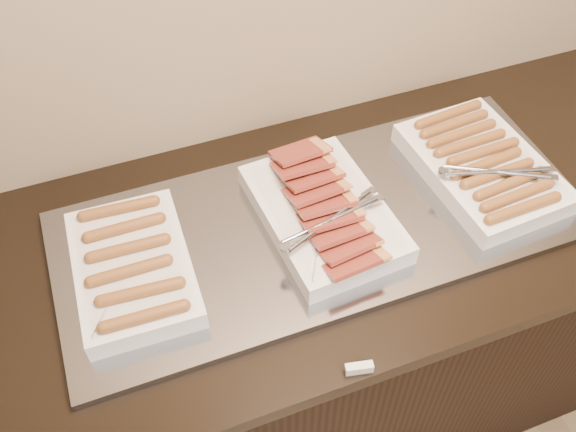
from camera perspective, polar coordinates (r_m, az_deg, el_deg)
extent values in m
cube|color=black|center=(1.86, 2.33, -10.31)|extent=(2.00, 0.70, 0.86)
cube|color=black|center=(1.49, 2.86, -1.45)|extent=(2.06, 0.76, 0.04)
cube|color=gray|center=(1.46, 3.08, -0.65)|extent=(1.20, 0.50, 0.02)
cube|color=silver|center=(1.38, -13.60, -4.53)|extent=(0.25, 0.36, 0.05)
cylinder|color=brown|center=(1.27, -12.66, -8.70)|extent=(0.16, 0.03, 0.03)
cylinder|color=brown|center=(1.30, -12.97, -6.58)|extent=(0.16, 0.04, 0.03)
cylinder|color=brown|center=(1.34, -13.92, -4.75)|extent=(0.16, 0.03, 0.03)
cylinder|color=brown|center=(1.37, -14.03, -2.80)|extent=(0.16, 0.03, 0.03)
cylinder|color=brown|center=(1.41, -14.34, -1.01)|extent=(0.16, 0.03, 0.03)
cylinder|color=brown|center=(1.45, -14.80, 0.64)|extent=(0.16, 0.04, 0.03)
cube|color=silver|center=(1.44, 3.15, 0.25)|extent=(0.28, 0.40, 0.05)
cube|color=brown|center=(1.33, 5.69, -3.87)|extent=(0.14, 0.10, 0.04)
cube|color=brown|center=(1.35, 5.22, -2.48)|extent=(0.14, 0.11, 0.04)
cube|color=brown|center=(1.37, 4.37, -1.25)|extent=(0.13, 0.10, 0.04)
cube|color=brown|center=(1.39, 3.69, -0.01)|extent=(0.13, 0.09, 0.04)
cube|color=brown|center=(1.41, 3.18, 1.23)|extent=(0.13, 0.09, 0.04)
cube|color=brown|center=(1.43, 2.41, 2.36)|extent=(0.14, 0.10, 0.04)
cube|color=brown|center=(1.46, 2.15, 3.58)|extent=(0.13, 0.10, 0.04)
cube|color=brown|center=(1.48, 1.29, 4.61)|extent=(0.13, 0.09, 0.04)
cube|color=brown|center=(1.50, 1.09, 5.77)|extent=(0.14, 0.10, 0.04)
cube|color=silver|center=(1.60, 16.82, 4.15)|extent=(0.29, 0.41, 0.05)
cylinder|color=brown|center=(1.50, 20.17, 0.66)|extent=(0.18, 0.03, 0.03)
cylinder|color=brown|center=(1.52, 19.69, 1.74)|extent=(0.18, 0.04, 0.03)
cylinder|color=brown|center=(1.54, 19.10, 2.74)|extent=(0.18, 0.04, 0.03)
cylinder|color=brown|center=(1.55, 18.11, 3.60)|extent=(0.18, 0.03, 0.03)
cylinder|color=brown|center=(1.57, 17.22, 4.47)|extent=(0.18, 0.04, 0.03)
cylinder|color=brown|center=(1.60, 16.96, 5.47)|extent=(0.18, 0.03, 0.03)
cylinder|color=brown|center=(1.61, 15.87, 6.23)|extent=(0.18, 0.03, 0.03)
cylinder|color=brown|center=(1.63, 15.18, 7.07)|extent=(0.18, 0.04, 0.03)
cylinder|color=brown|center=(1.65, 14.56, 7.90)|extent=(0.18, 0.04, 0.03)
cylinder|color=brown|center=(1.68, 14.06, 8.73)|extent=(0.18, 0.04, 0.03)
cube|color=silver|center=(1.27, 6.34, -13.29)|extent=(0.06, 0.03, 0.02)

